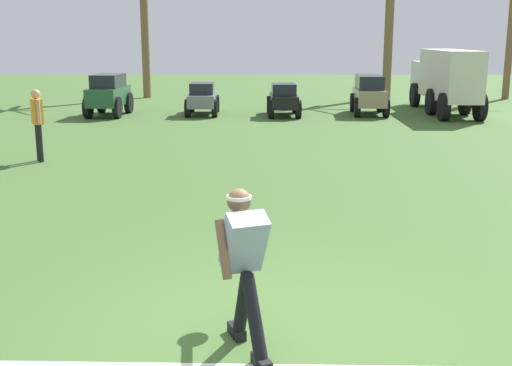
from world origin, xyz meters
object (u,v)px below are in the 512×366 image
frisbee_thrower (246,261)px  parked_car_slot_d (371,93)px  frisbee_in_flight (244,252)px  parked_car_slot_b (205,98)px  box_truck (447,78)px  palm_tree_far_left (146,2)px  teammate_near_sideline (40,118)px  palm_tree_left_of_centre (392,16)px  parked_car_slot_c (286,99)px  parked_car_slot_a (111,94)px

frisbee_thrower → parked_car_slot_d: bearing=76.8°
frisbee_in_flight → parked_car_slot_b: size_ratio=0.15×
parked_car_slot_d → frisbee_thrower: bearing=-103.2°
box_truck → palm_tree_far_left: bearing=153.3°
palm_tree_far_left → teammate_near_sideline: bearing=-89.6°
palm_tree_left_of_centre → palm_tree_far_left: bearing=-179.8°
teammate_near_sideline → parked_car_slot_b: teammate_near_sideline is taller
parked_car_slot_c → parked_car_slot_a: bearing=179.4°
frisbee_in_flight → parked_car_slot_a: 16.84m
box_truck → palm_tree_left_of_centre: bearing=98.5°
frisbee_in_flight → palm_tree_left_of_centre: 23.61m
parked_car_slot_b → parked_car_slot_d: 5.78m
parked_car_slot_c → box_truck: bearing=8.4°
palm_tree_left_of_centre → box_truck: bearing=-81.5°
parked_car_slot_a → palm_tree_far_left: bearing=88.0°
teammate_near_sideline → box_truck: size_ratio=0.26×
frisbee_in_flight → box_truck: size_ratio=0.06×
parked_car_slot_a → parked_car_slot_c: parked_car_slot_a is taller
frisbee_in_flight → parked_car_slot_b: parked_car_slot_b is taller
frisbee_in_flight → box_truck: 18.21m
frisbee_in_flight → parked_car_slot_d: (4.06, 16.48, 0.07)m
box_truck → palm_tree_left_of_centre: 6.27m
parked_car_slot_a → palm_tree_far_left: (0.23, 6.53, 3.33)m
teammate_near_sideline → parked_car_slot_c: bearing=55.3°
frisbee_thrower → palm_tree_left_of_centre: palm_tree_left_of_centre is taller
parked_car_slot_a → parked_car_slot_b: bearing=4.9°
palm_tree_far_left → parked_car_slot_b: bearing=-64.8°
parked_car_slot_b → parked_car_slot_d: bearing=0.9°
teammate_near_sideline → parked_car_slot_d: teammate_near_sideline is taller
palm_tree_left_of_centre → parked_car_slot_c: bearing=-126.1°
box_truck → parked_car_slot_c: bearing=-171.6°
frisbee_in_flight → parked_car_slot_b: (-1.72, 16.38, -0.09)m
teammate_near_sideline → parked_car_slot_a: (-0.32, 8.22, -0.20)m
box_truck → palm_tree_far_left: 13.12m
parked_car_slot_a → palm_tree_left_of_centre: 12.94m
palm_tree_far_left → box_truck: bearing=-26.7°
frisbee_thrower → box_truck: (6.75, 17.54, 0.44)m
palm_tree_far_left → parked_car_slot_a: bearing=-92.0°
parked_car_slot_d → parked_car_slot_a: bearing=-177.7°
frisbee_thrower → parked_car_slot_d: size_ratio=0.57×
frisbee_thrower → teammate_near_sideline: 9.71m
frisbee_in_flight → parked_car_slot_b: 16.47m
teammate_near_sideline → box_truck: (11.35, 9.00, 0.29)m
frisbee_thrower → parked_car_slot_c: size_ratio=0.64×
parked_car_slot_b → palm_tree_left_of_centre: (7.63, 6.30, 2.92)m
teammate_near_sideline → parked_car_slot_d: (8.63, 8.58, -0.22)m
parked_car_slot_a → box_truck: (11.67, 0.78, 0.49)m
parked_car_slot_a → parked_car_slot_c: 5.97m
frisbee_thrower → parked_car_slot_b: 17.12m
parked_car_slot_b → palm_tree_far_left: size_ratio=0.33×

